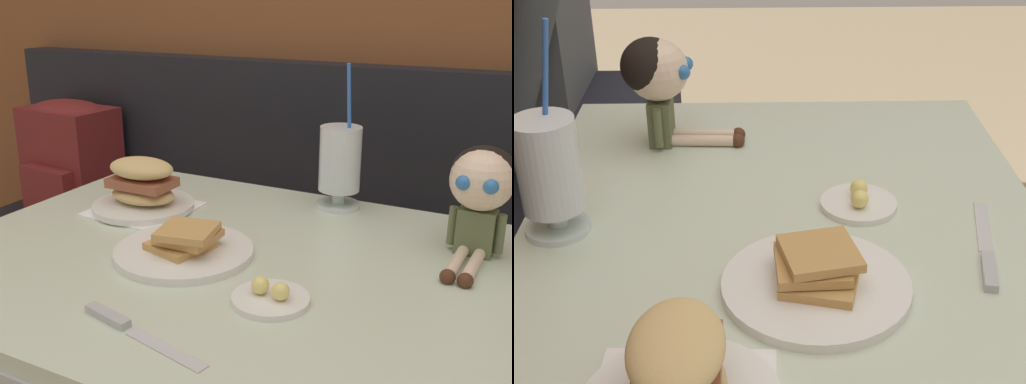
% 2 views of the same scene
% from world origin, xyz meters
% --- Properties ---
extents(booth_bench, '(2.60, 0.48, 1.00)m').
position_xyz_m(booth_bench, '(0.00, 0.81, 0.33)').
color(booth_bench, black).
rests_on(booth_bench, ground).
extents(diner_table, '(1.11, 0.81, 0.74)m').
position_xyz_m(diner_table, '(0.00, 0.18, 0.54)').
color(diner_table, beige).
rests_on(diner_table, ground).
extents(toast_plate, '(0.25, 0.25, 0.06)m').
position_xyz_m(toast_plate, '(-0.10, 0.15, 0.76)').
color(toast_plate, white).
rests_on(toast_plate, diner_table).
extents(milkshake_glass, '(0.10, 0.10, 0.32)m').
position_xyz_m(milkshake_glass, '(0.06, 0.52, 0.84)').
color(milkshake_glass, silver).
rests_on(milkshake_glass, diner_table).
extents(sandwich_plate, '(0.22, 0.22, 0.12)m').
position_xyz_m(sandwich_plate, '(-0.31, 0.31, 0.79)').
color(sandwich_plate, white).
rests_on(sandwich_plate, diner_table).
extents(butter_saucer, '(0.12, 0.12, 0.04)m').
position_xyz_m(butter_saucer, '(0.12, 0.06, 0.75)').
color(butter_saucer, white).
rests_on(butter_saucer, diner_table).
extents(butter_knife, '(0.23, 0.07, 0.01)m').
position_xyz_m(butter_knife, '(-0.04, -0.10, 0.74)').
color(butter_knife, silver).
rests_on(butter_knife, diner_table).
extents(seated_doll, '(0.12, 0.22, 0.20)m').
position_xyz_m(seated_doll, '(0.36, 0.40, 0.87)').
color(seated_doll, '#5B6642').
rests_on(seated_doll, diner_table).
extents(backpack, '(0.31, 0.26, 0.41)m').
position_xyz_m(backpack, '(-1.00, 0.78, 0.66)').
color(backpack, maroon).
rests_on(backpack, booth_bench).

